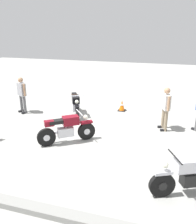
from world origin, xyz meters
name	(u,v)px	position (x,y,z in m)	size (l,w,h in m)	color
ground_plane	(107,132)	(0.00, 0.00, 0.00)	(40.00, 40.00, 0.00)	#9E9E99
curb_edge	(53,213)	(0.00, 4.60, 0.07)	(14.00, 0.30, 0.15)	gray
motorcycle_black_cruiser	(76,105)	(1.89, -1.49, 0.52)	(1.07, 1.92, 1.09)	black
motorcycle_silver_cruiser	(192,175)	(-2.88, 2.94, 0.52)	(1.94, 1.03, 1.09)	black
motorcycle_maroon_cruiser	(66,129)	(1.15, 1.24, 0.52)	(1.72, 1.38, 1.09)	black
person_in_gray_shirt	(22,93)	(4.45, -1.13, 0.98)	(0.61, 0.49, 1.71)	#59595B
person_in_white_shirt	(166,106)	(-2.10, -0.96, 0.99)	(0.44, 0.65, 1.72)	gray
traffic_cone	(122,106)	(-0.03, -2.75, 0.26)	(0.36, 0.36, 0.53)	black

